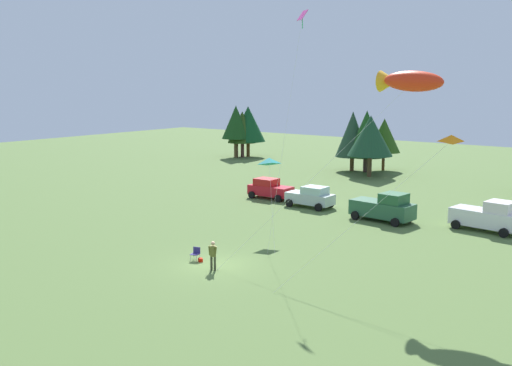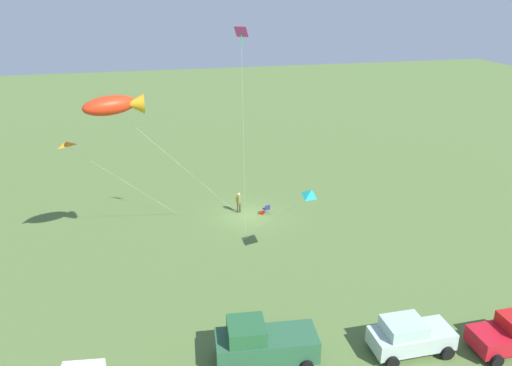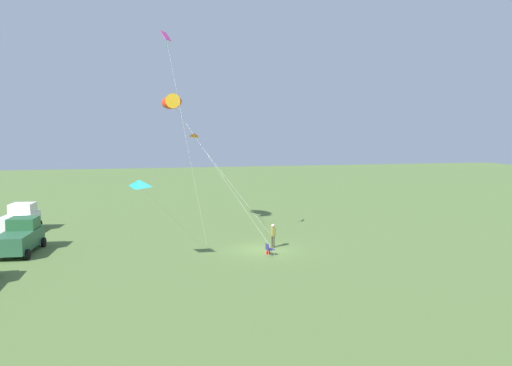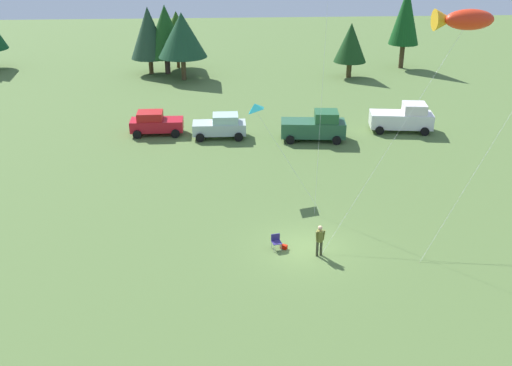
# 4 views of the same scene
# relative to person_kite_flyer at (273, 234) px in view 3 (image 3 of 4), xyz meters

# --- Properties ---
(ground_plane) EXTENTS (160.00, 160.00, 0.00)m
(ground_plane) POSITION_rel_person_kite_flyer_xyz_m (-0.55, 0.80, -1.02)
(ground_plane) COLOR #526D36
(person_kite_flyer) EXTENTS (0.55, 0.42, 1.74)m
(person_kite_flyer) POSITION_rel_person_kite_flyer_xyz_m (0.00, 0.00, 0.00)
(person_kite_flyer) COLOR #3B3D28
(person_kite_flyer) RESTS_ON ground
(folding_chair) EXTENTS (0.57, 0.57, 0.82)m
(folding_chair) POSITION_rel_person_kite_flyer_xyz_m (-2.16, 0.85, -0.53)
(folding_chair) COLOR navy
(folding_chair) RESTS_ON ground
(backpack_on_grass) EXTENTS (0.39, 0.35, 0.22)m
(backpack_on_grass) POSITION_rel_person_kite_flyer_xyz_m (-1.74, 0.80, -0.91)
(backpack_on_grass) COLOR red
(backpack_on_grass) RESTS_ON ground
(truck_green_flatbed) EXTENTS (5.17, 2.81, 2.34)m
(truck_green_flatbed) POSITION_rel_person_kite_flyer_xyz_m (2.47, 17.62, 0.08)
(truck_green_flatbed) COLOR #29593B
(truck_green_flatbed) RESTS_ON ground
(truck_white_pickup) EXTENTS (5.22, 2.93, 2.34)m
(truck_white_pickup) POSITION_rel_person_kite_flyer_xyz_m (9.98, 19.31, 0.08)
(truck_white_pickup) COLOR white
(truck_white_pickup) RESTS_ON ground
(kite_large_fish) EXTENTS (10.67, 7.64, 11.54)m
(kite_large_fish) POSITION_rel_person_kite_flyer_xyz_m (8.69, 6.62, 9.88)
(kite_large_fish) COLOR red
(kite_large_fish) RESTS_ON ground
(kite_diamond_rainbow) EXTENTS (1.20, 3.08, 15.32)m
(kite_diamond_rainbow) POSITION_rel_person_kite_flyer_xyz_m (1.17, 7.23, 13.15)
(kite_diamond_rainbow) COLOR #D63F9C
(kite_diamond_rainbow) RESTS_ON ground
(kite_delta_teal) EXTENTS (4.44, 5.22, 5.59)m
(kite_delta_teal) POSITION_rel_person_kite_flyer_xyz_m (-2.79, 9.37, 4.22)
(kite_delta_teal) COLOR teal
(kite_delta_teal) RESTS_ON ground
(kite_delta_orange) EXTENTS (7.67, 5.98, 8.34)m
(kite_delta_orange) POSITION_rel_person_kite_flyer_xyz_m (12.04, 4.37, 7.03)
(kite_delta_orange) COLOR orange
(kite_delta_orange) RESTS_ON ground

